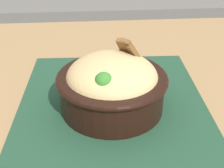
% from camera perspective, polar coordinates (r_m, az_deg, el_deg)
% --- Properties ---
extents(table, '(1.03, 0.98, 0.73)m').
position_cam_1_polar(table, '(0.60, -1.04, -10.47)').
color(table, '#99754C').
rests_on(table, ground_plane).
extents(placemat, '(0.42, 0.37, 0.00)m').
position_cam_1_polar(placemat, '(0.58, 0.07, -3.61)').
color(placemat, '#1E422D').
rests_on(placemat, table).
extents(bowl, '(0.22, 0.22, 0.13)m').
position_cam_1_polar(bowl, '(0.54, 0.01, -0.02)').
color(bowl, black).
rests_on(bowl, placemat).
extents(fork, '(0.03, 0.14, 0.00)m').
position_cam_1_polar(fork, '(0.67, -3.51, 1.65)').
color(fork, silver).
rests_on(fork, placemat).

